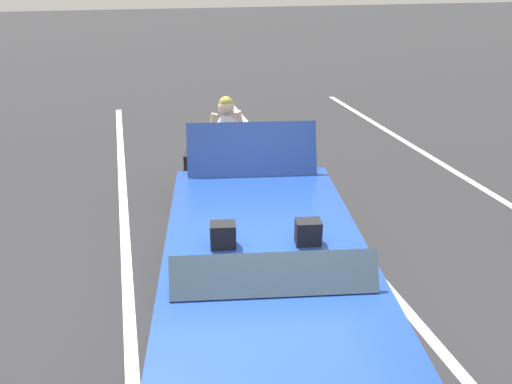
% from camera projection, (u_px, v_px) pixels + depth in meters
% --- Properties ---
extents(ground_plane, '(80.00, 80.00, 0.00)m').
position_uv_depth(ground_plane, '(267.00, 346.00, 4.77)').
color(ground_plane, '#28282B').
extents(lot_line_near, '(18.00, 0.12, 0.01)m').
position_uv_depth(lot_line_near, '(132.00, 369.00, 4.50)').
color(lot_line_near, silver).
rests_on(lot_line_near, ground_plane).
extents(lot_line_mid, '(18.00, 0.12, 0.01)m').
position_uv_depth(lot_line_mid, '(416.00, 321.00, 5.11)').
color(lot_line_mid, silver).
rests_on(lot_line_mid, ground_plane).
extents(convertible_car, '(4.39, 2.44, 1.52)m').
position_uv_depth(convertible_car, '(270.00, 305.00, 4.36)').
color(convertible_car, navy).
rests_on(convertible_car, ground_plane).
extents(suitcase_large_black, '(0.53, 0.39, 1.12)m').
position_uv_depth(suitcase_large_black, '(195.00, 175.00, 7.65)').
color(suitcase_large_black, black).
rests_on(suitcase_large_black, ground_plane).
extents(suitcase_medium_bright, '(0.45, 0.35, 0.62)m').
position_uv_depth(suitcase_medium_bright, '(203.00, 160.00, 8.41)').
color(suitcase_medium_bright, '#19723F').
rests_on(suitcase_medium_bright, ground_plane).
extents(suitcase_small_carryon, '(0.30, 0.38, 0.73)m').
position_uv_depth(suitcase_small_carryon, '(260.00, 182.00, 7.73)').
color(suitcase_small_carryon, red).
rests_on(suitcase_small_carryon, ground_plane).
extents(duffel_bag, '(0.70, 0.59, 0.34)m').
position_uv_depth(duffel_bag, '(262.00, 163.00, 8.71)').
color(duffel_bag, '#19723F').
rests_on(duffel_bag, ground_plane).
extents(traveler_person, '(0.26, 0.61, 1.65)m').
position_uv_depth(traveler_person, '(227.00, 150.00, 6.94)').
color(traveler_person, black).
rests_on(traveler_person, ground_plane).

